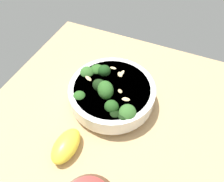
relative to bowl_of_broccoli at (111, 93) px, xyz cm
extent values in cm
cube|color=tan|center=(-2.80, 4.77, -5.17)|extent=(61.34, 61.34, 3.09)
cylinder|color=white|center=(-0.15, -0.26, -2.95)|extent=(10.97, 10.97, 1.34)
cylinder|color=white|center=(-0.15, -0.26, -0.26)|extent=(19.94, 19.94, 4.03)
cylinder|color=silver|center=(-0.15, -0.26, 1.36)|extent=(17.53, 17.53, 0.80)
cylinder|color=#589D47|center=(5.46, -4.13, -0.23)|extent=(1.72, 1.54, 1.81)
ellipsoid|color=#2D6023|center=(5.46, -4.13, 1.49)|extent=(4.94, 5.13, 3.00)
cylinder|color=#589D47|center=(-5.84, 4.72, -0.25)|extent=(1.69, 1.77, 2.07)
ellipsoid|color=#386B2B|center=(-5.84, 4.72, 1.61)|extent=(5.05, 5.07, 4.56)
cylinder|color=#4A8F3C|center=(2.39, 0.93, 0.71)|extent=(1.25, 1.25, 1.56)
ellipsoid|color=black|center=(2.39, 0.93, 2.41)|extent=(3.88, 3.59, 3.33)
cylinder|color=#3C7A32|center=(0.45, 1.91, 0.90)|extent=(2.07, 2.05, 1.76)
ellipsoid|color=#2D6023|center=(0.45, 1.91, 2.86)|extent=(6.51, 5.75, 5.67)
cylinder|color=#589D47|center=(-2.25, 4.73, -0.12)|extent=(1.74, 1.58, 1.80)
ellipsoid|color=#23511C|center=(-2.25, 4.73, 1.68)|extent=(4.38, 3.32, 4.26)
cylinder|color=#4A8F3C|center=(7.20, -2.15, -0.17)|extent=(1.85, 1.91, 1.48)
ellipsoid|color=#386B2B|center=(7.20, -2.15, 1.45)|extent=(4.44, 4.29, 4.70)
cylinder|color=#2F662B|center=(-3.57, 5.91, -0.32)|extent=(1.38, 1.39, 1.55)
ellipsoid|color=black|center=(-3.57, 5.91, 1.06)|extent=(3.54, 3.72, 3.11)
cylinder|color=#589D47|center=(3.38, -3.80, 0.90)|extent=(1.73, 1.74, 1.13)
ellipsoid|color=#194216|center=(3.38, -3.80, 2.29)|extent=(4.55, 4.07, 3.91)
cylinder|color=#589D47|center=(-5.37, 6.02, -0.50)|extent=(1.14, 1.08, 1.38)
ellipsoid|color=black|center=(-5.37, 6.02, 1.01)|extent=(3.90, 4.16, 3.12)
cylinder|color=#3C7A32|center=(5.57, 5.20, -0.37)|extent=(1.41, 1.50, 1.27)
ellipsoid|color=#2D6023|center=(5.57, 5.20, 1.05)|extent=(3.59, 3.17, 3.37)
ellipsoid|color=#DBBC84|center=(-0.95, -2.93, 3.71)|extent=(1.97, 1.98, 1.02)
ellipsoid|color=#DBBC84|center=(-1.01, -3.85, 3.16)|extent=(1.49, 2.05, 1.39)
ellipsoid|color=#DBBC84|center=(-6.10, -1.39, 1.50)|extent=(1.93, 1.29, 0.49)
ellipsoid|color=#DBBC84|center=(1.92, -5.71, 2.10)|extent=(2.04, 1.48, 0.87)
ellipsoid|color=#DBBC84|center=(-4.39, 2.08, 2.28)|extent=(2.01, 1.41, 0.44)
ellipsoid|color=#DBBC84|center=(5.29, 0.62, 3.22)|extent=(2.06, 1.64, 0.72)
ellipsoid|color=#DBBC84|center=(-2.80, 1.49, 3.60)|extent=(1.55, 1.87, 1.32)
ellipsoid|color=yellow|center=(3.40, 15.01, -1.81)|extent=(4.90, 8.28, 3.63)
camera|label=1|loc=(-12.82, 28.86, 39.12)|focal=34.65mm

